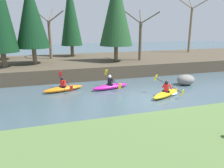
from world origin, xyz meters
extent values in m
plane|color=#425660|center=(0.00, 0.00, 0.00)|extent=(90.00, 90.00, 0.00)
cube|color=#4C4233|center=(0.00, 10.26, 0.54)|extent=(44.00, 9.86, 1.07)
cylinder|color=#7A664C|center=(-9.35, 12.39, 1.62)|extent=(0.36, 0.36, 1.09)
cylinder|color=brown|center=(-8.56, 7.83, 1.67)|extent=(0.36, 0.36, 1.19)
cylinder|color=#7A664C|center=(-6.28, 8.87, 1.76)|extent=(0.36, 0.36, 1.37)
cone|color=#0F3319|center=(-6.28, 8.87, 5.18)|extent=(2.80, 2.80, 5.48)
cylinder|color=brown|center=(-2.49, 12.97, 1.65)|extent=(0.36, 0.36, 1.16)
cone|color=#143D1E|center=(-2.49, 12.97, 5.58)|extent=(2.27, 2.27, 6.69)
cylinder|color=brown|center=(0.95, 8.17, 1.79)|extent=(0.36, 0.36, 1.44)
cone|color=#1E4723|center=(0.95, 8.17, 5.67)|extent=(3.03, 3.03, 6.31)
cylinder|color=brown|center=(-4.79, 11.72, 2.93)|extent=(0.28, 0.28, 3.72)
cylinder|color=brown|center=(-5.43, 12.26, 5.23)|extent=(1.40, 1.20, 1.26)
cylinder|color=brown|center=(-4.11, 11.15, 5.16)|extent=(1.47, 1.26, 1.12)
cylinder|color=brown|center=(-4.52, 12.46, 5.30)|extent=(0.66, 1.58, 1.40)
cylinder|color=brown|center=(3.33, 8.03, 2.86)|extent=(0.28, 0.28, 3.59)
cylinder|color=brown|center=(2.71, 8.55, 5.07)|extent=(1.36, 1.16, 1.22)
cylinder|color=brown|center=(3.98, 7.48, 5.00)|extent=(1.42, 1.22, 1.08)
cylinder|color=brown|center=(3.59, 8.74, 5.14)|extent=(0.64, 1.52, 1.35)
cylinder|color=#7A664C|center=(12.07, 12.36, 3.77)|extent=(0.28, 0.28, 5.39)
cylinder|color=#7A664C|center=(11.14, 13.14, 7.16)|extent=(1.98, 1.69, 1.79)
cylinder|color=#7A664C|center=(13.05, 11.54, 7.05)|extent=(2.08, 1.77, 1.58)
cylinder|color=#7A664C|center=(12.45, 13.43, 7.26)|extent=(0.90, 2.24, 1.99)
ellipsoid|color=yellow|center=(1.57, 0.15, 0.17)|extent=(2.67, 1.80, 0.34)
cone|color=yellow|center=(2.67, 0.74, 0.19)|extent=(0.40, 0.34, 0.20)
cylinder|color=black|center=(1.53, 0.13, 0.31)|extent=(0.65, 0.65, 0.08)
cylinder|color=red|center=(1.53, 0.13, 0.56)|extent=(0.41, 0.41, 0.42)
sphere|color=black|center=(1.53, 0.13, 0.89)|extent=(0.31, 0.31, 0.23)
cylinder|color=red|center=(1.50, 0.39, 0.65)|extent=(0.19, 0.24, 0.35)
cylinder|color=red|center=(1.73, -0.03, 0.65)|extent=(0.19, 0.24, 0.35)
cylinder|color=black|center=(1.73, 0.24, 0.69)|extent=(0.93, 1.71, 0.65)
cube|color=yellow|center=(1.28, 1.08, 1.00)|extent=(0.25, 0.23, 0.41)
cube|color=yellow|center=(2.18, -0.60, 0.38)|extent=(0.25, 0.23, 0.41)
ellipsoid|color=white|center=(2.06, 0.41, 0.09)|extent=(1.30, 1.13, 0.18)
ellipsoid|color=#C61999|center=(-1.27, 2.78, 0.17)|extent=(2.77, 1.16, 0.34)
cone|color=#C61999|center=(-0.06, 3.04, 0.19)|extent=(0.38, 0.27, 0.20)
cylinder|color=black|center=(-1.32, 2.77, 0.31)|extent=(0.57, 0.57, 0.08)
cylinder|color=black|center=(-1.32, 2.77, 0.56)|extent=(0.36, 0.36, 0.42)
sphere|color=white|center=(-1.32, 2.77, 0.89)|extent=(0.27, 0.27, 0.23)
cylinder|color=black|center=(-1.27, 3.03, 0.65)|extent=(0.14, 0.24, 0.35)
cylinder|color=black|center=(-1.17, 2.56, 0.65)|extent=(0.14, 0.24, 0.35)
cylinder|color=black|center=(-1.10, 2.82, 0.69)|extent=(0.44, 1.88, 0.65)
cube|color=yellow|center=(-1.30, 3.75, 1.00)|extent=(0.23, 0.20, 0.41)
cube|color=yellow|center=(-0.89, 1.89, 0.38)|extent=(0.23, 0.20, 0.41)
ellipsoid|color=orange|center=(-4.44, 3.23, 0.17)|extent=(2.76, 1.28, 0.34)
cone|color=orange|center=(-3.24, 3.55, 0.19)|extent=(0.39, 0.28, 0.20)
cylinder|color=black|center=(-4.49, 3.21, 0.31)|extent=(0.59, 0.59, 0.08)
cylinder|color=red|center=(-4.49, 3.21, 0.56)|extent=(0.37, 0.37, 0.42)
sphere|color=black|center=(-4.49, 3.21, 0.89)|extent=(0.28, 0.28, 0.23)
cylinder|color=red|center=(-4.46, 3.47, 0.65)|extent=(0.15, 0.24, 0.35)
cylinder|color=red|center=(-4.33, 3.01, 0.65)|extent=(0.15, 0.24, 0.35)
cylinder|color=black|center=(-4.27, 3.27, 0.69)|extent=(0.53, 1.86, 0.65)
cube|color=red|center=(-4.51, 4.19, 1.00)|extent=(0.23, 0.20, 0.41)
cube|color=red|center=(-4.02, 2.35, 0.38)|extent=(0.23, 0.20, 0.41)
ellipsoid|color=gray|center=(4.42, 2.17, 0.38)|extent=(1.36, 1.06, 0.77)
camera|label=1|loc=(-5.59, -11.21, 4.23)|focal=35.00mm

